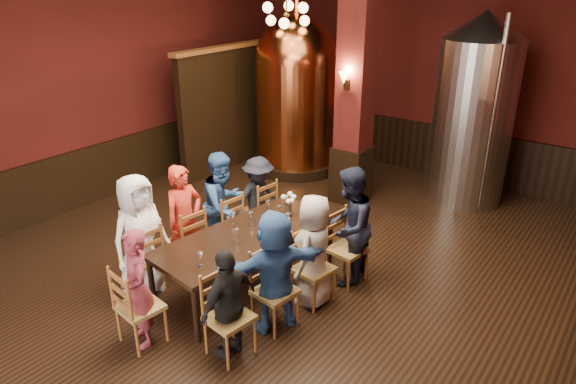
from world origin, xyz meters
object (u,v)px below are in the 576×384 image
Objects in this scene: person_1 at (185,220)px; rose_vase at (288,201)px; steel_vessel at (474,110)px; copper_kettle at (297,93)px; dining_table at (246,238)px; person_0 at (140,235)px; person_2 at (224,205)px.

person_1 is 1.40m from rose_vase.
rose_vase is at bearing -107.14° from steel_vessel.
rose_vase is at bearing -55.86° from copper_kettle.
person_1 is 0.47× the size of steel_vessel.
copper_kettle is 12.56× the size of rose_vase.
rose_vase is (0.12, 0.73, 0.29)m from dining_table.
steel_vessel reaches higher than person_0.
person_2 is at bearing -70.18° from copper_kettle.
dining_table is at bearing -62.39° from copper_kettle.
copper_kettle is (-1.18, 4.17, 0.80)m from person_1.
dining_table is 1.64× the size of person_1.
copper_kettle is (-1.09, 4.83, 0.77)m from person_0.
dining_table is at bearing -105.83° from steel_vessel.
person_0 is 1.04× the size of person_1.
dining_table is 7.33× the size of rose_vase.
dining_table is 0.58× the size of copper_kettle.
person_2 is (-0.80, 0.44, 0.09)m from dining_table.
copper_kettle reaches higher than person_0.
person_0 reaches higher than person_1.
person_1 is 5.23m from steel_vessel.
steel_vessel is 3.96m from rose_vase.
person_0 is at bearing -77.24° from copper_kettle.
copper_kettle reaches higher than steel_vessel.
steel_vessel reaches higher than person_2.
steel_vessel is at bearing -29.89° from person_2.
person_0 is 0.37× the size of copper_kettle.
steel_vessel is at bearing -21.65° from person_0.
dining_table is at bearing -71.71° from person_1.
person_1 reaches higher than rose_vase.
person_1 reaches higher than dining_table.
person_1 is at bearing -114.67° from steel_vessel.
person_2 is 4.61m from steel_vessel.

